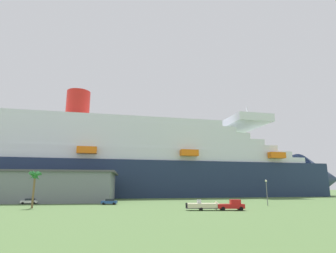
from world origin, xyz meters
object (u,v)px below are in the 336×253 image
object	(u,v)px
street_lamp	(267,188)
pickup_truck	(232,205)
palm_tree	(35,178)
parked_car_blue_suv	(110,202)
parked_car_white_van	(30,201)
small_boat_on_trailer	(205,206)
cruise_ship	(135,164)

from	to	relation	value
street_lamp	pickup_truck	bearing A→B (deg)	-137.30
pickup_truck	street_lamp	bearing A→B (deg)	42.70
palm_tree	parked_car_blue_suv	bearing A→B (deg)	33.47
parked_car_blue_suv	parked_car_white_van	size ratio (longest dim) A/B	0.99
small_boat_on_trailer	parked_car_white_van	bearing A→B (deg)	149.35
parked_car_blue_suv	parked_car_white_van	world-z (taller)	same
palm_tree	street_lamp	bearing A→B (deg)	2.13
small_boat_on_trailer	parked_car_blue_suv	world-z (taller)	small_boat_on_trailer
parked_car_blue_suv	cruise_ship	bearing A→B (deg)	83.36
street_lamp	parked_car_white_van	xyz separation A→B (m)	(-64.41, 13.79, -3.62)
small_boat_on_trailer	street_lamp	xyz separation A→B (m)	(19.82, 12.63, 3.50)
pickup_truck	parked_car_white_van	xyz separation A→B (m)	(-50.12, 26.98, -0.21)
cruise_ship	street_lamp	size ratio (longest dim) A/B	34.14
cruise_ship	parked_car_white_van	bearing A→B (deg)	-120.24
small_boat_on_trailer	palm_tree	bearing A→B (deg)	164.76
pickup_truck	parked_car_blue_suv	size ratio (longest dim) A/B	1.29
palm_tree	parked_car_blue_suv	distance (m)	20.86
small_boat_on_trailer	parked_car_white_van	size ratio (longest dim) A/B	1.91
pickup_truck	street_lamp	distance (m)	19.74
street_lamp	parked_car_white_van	world-z (taller)	street_lamp
cruise_ship	small_boat_on_trailer	distance (m)	79.43
cruise_ship	pickup_truck	world-z (taller)	cruise_ship
pickup_truck	street_lamp	size ratio (longest dim) A/B	0.87
pickup_truck	parked_car_blue_suv	world-z (taller)	pickup_truck
pickup_truck	cruise_ship	bearing A→B (deg)	105.13
pickup_truck	parked_car_white_van	bearing A→B (deg)	151.71
cruise_ship	parked_car_blue_suv	world-z (taller)	cruise_ship
palm_tree	street_lamp	distance (m)	58.33
palm_tree	pickup_truck	bearing A→B (deg)	-14.07
parked_car_blue_suv	street_lamp	bearing A→B (deg)	-12.02
cruise_ship	small_boat_on_trailer	world-z (taller)	cruise_ship
palm_tree	parked_car_white_van	size ratio (longest dim) A/B	1.90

